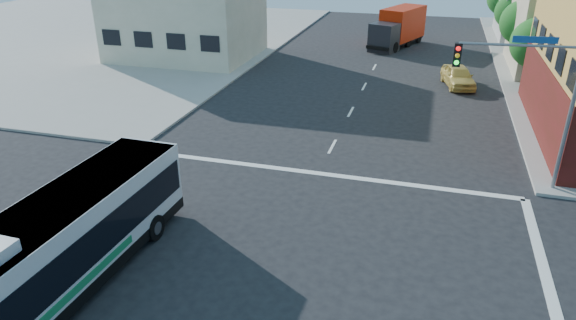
# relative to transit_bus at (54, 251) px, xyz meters

# --- Properties ---
(ground) EXTENTS (120.00, 120.00, 0.00)m
(ground) POSITION_rel_transit_bus_xyz_m (6.10, 1.71, -1.73)
(ground) COLOR black
(ground) RESTS_ON ground
(sidewalk_nw) EXTENTS (50.00, 50.00, 0.15)m
(sidewalk_nw) POSITION_rel_transit_bus_xyz_m (-28.90, 36.71, -1.66)
(sidewalk_nw) COLOR #9A978E
(sidewalk_nw) RESTS_ON ground
(building_west) EXTENTS (12.06, 10.06, 8.00)m
(building_west) POSITION_rel_transit_bus_xyz_m (-10.92, 31.69, 2.27)
(building_west) COLOR beige
(building_west) RESTS_ON ground
(signal_mast_ne) EXTENTS (7.91, 1.13, 8.07)m
(signal_mast_ne) POSITION_rel_transit_bus_xyz_m (15.18, 12.33, 3.25)
(signal_mast_ne) COLOR gray
(signal_mast_ne) RESTS_ON ground
(street_tree_a) EXTENTS (3.60, 3.60, 5.53)m
(street_tree_a) POSITION_rel_transit_bus_xyz_m (18.00, 29.64, 1.86)
(street_tree_a) COLOR #332312
(street_tree_a) RESTS_ON ground
(street_tree_b) EXTENTS (3.80, 3.80, 5.79)m
(street_tree_b) POSITION_rel_transit_bus_xyz_m (18.00, 37.64, 2.02)
(street_tree_b) COLOR #332312
(street_tree_b) RESTS_ON ground
(street_tree_c) EXTENTS (3.40, 3.40, 5.29)m
(street_tree_c) POSITION_rel_transit_bus_xyz_m (18.00, 45.64, 1.73)
(street_tree_c) COLOR #332312
(street_tree_c) RESTS_ON ground
(transit_bus) EXTENTS (2.93, 12.03, 3.54)m
(transit_bus) POSITION_rel_transit_bus_xyz_m (0.00, 0.00, 0.00)
(transit_bus) COLOR black
(transit_bus) RESTS_ON ground
(box_truck) EXTENTS (5.08, 8.51, 3.69)m
(box_truck) POSITION_rel_transit_bus_xyz_m (7.15, 41.58, 0.06)
(box_truck) COLOR black
(box_truck) RESTS_ON ground
(parked_car) EXTENTS (2.88, 4.93, 1.57)m
(parked_car) POSITION_rel_transit_bus_xyz_m (12.85, 28.72, -0.94)
(parked_car) COLOR #DABB54
(parked_car) RESTS_ON ground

